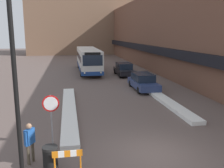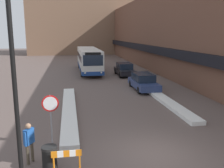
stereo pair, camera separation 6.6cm
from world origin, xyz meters
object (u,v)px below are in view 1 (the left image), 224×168
Objects in this scene: pedestrian at (30,139)px; trash_bin at (50,158)px; parked_car_front at (143,82)px; construction_barricade at (67,158)px; parked_car_back at (124,69)px; stop_sign at (51,110)px; street_lamp at (22,59)px; city_bus at (88,59)px.

pedestrian is 1.76× the size of trash_bin.
construction_barricade is at bearing -117.60° from parked_car_front.
pedestrian is at bearing -112.58° from parked_car_back.
stop_sign is 2.44m from trash_bin.
parked_car_front is 15.80m from street_lamp.
street_lamp is (-0.70, -2.29, 2.53)m from stop_sign.
street_lamp reaches higher than construction_barricade.
construction_barricade is (0.69, -2.51, -1.10)m from stop_sign.
street_lamp is (-8.29, -20.97, 3.52)m from parked_car_back.
parked_car_back is 22.09m from trash_bin.
stop_sign is at bearing -98.87° from city_bus.
city_bus reaches higher than stop_sign.
construction_barricade is (-6.90, -21.19, -0.10)m from parked_car_back.
street_lamp is 3.89m from trash_bin.
city_bus is 1.75× the size of street_lamp.
parked_car_front is 1.00× the size of parked_car_back.
street_lamp is 3.88m from construction_barricade.
pedestrian is at bearing -118.62° from stop_sign.
city_bus is 12.91× the size of trash_bin.
city_bus reaches higher than construction_barricade.
city_bus is at bearing 137.07° from parked_car_back.
stop_sign is at bearing -125.35° from parked_car_front.
city_bus is at bearing 83.55° from construction_barricade.
street_lamp reaches higher than stop_sign.
street_lamp is at bearing -164.24° from trash_bin.
trash_bin is (0.81, -0.67, -0.53)m from pedestrian.
city_bus is 2.59× the size of parked_car_front.
parked_car_front is 4.31× the size of construction_barricade.
parked_car_front is 14.84m from trash_bin.
parked_car_front is 13.15m from stop_sign.
parked_car_front is 14.90m from construction_barricade.
pedestrian reaches higher than trash_bin.
trash_bin is at bearing -101.93° from pedestrian.
street_lamp reaches higher than trash_bin.
parked_car_front is at bearing -7.08° from pedestrian.
stop_sign reaches higher than parked_car_back.
city_bus is 5.05× the size of stop_sign.
trash_bin is 0.80m from construction_barricade.
city_bus is 22.75m from stop_sign.
stop_sign is at bearing -1.08° from pedestrian.
street_lamp reaches higher than parked_car_back.
construction_barricade is at bearing -33.58° from trash_bin.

